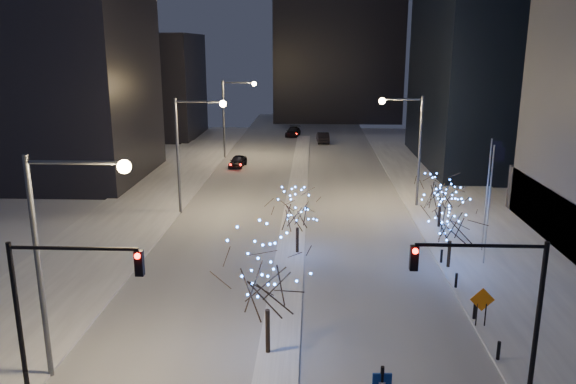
# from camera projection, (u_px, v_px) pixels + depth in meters

# --- Properties ---
(road) EXTENTS (20.00, 130.00, 0.02)m
(road) POSITION_uv_depth(u_px,v_px,m) (297.00, 191.00, 56.43)
(road) COLOR silver
(road) RESTS_ON ground
(median) EXTENTS (2.00, 80.00, 0.15)m
(median) POSITION_uv_depth(u_px,v_px,m) (296.00, 204.00, 51.58)
(median) COLOR white
(median) RESTS_ON ground
(east_sidewalk) EXTENTS (10.00, 90.00, 0.15)m
(east_sidewalk) POSITION_uv_depth(u_px,v_px,m) (495.00, 244.00, 41.26)
(east_sidewalk) COLOR white
(east_sidewalk) RESTS_ON ground
(west_sidewalk) EXTENTS (8.00, 90.00, 0.15)m
(west_sidewalk) POSITION_uv_depth(u_px,v_px,m) (107.00, 238.00, 42.53)
(west_sidewalk) COLOR white
(west_sidewalk) RESTS_ON ground
(filler_west_near) EXTENTS (22.00, 18.00, 24.00)m
(filler_west_near) POSITION_uv_depth(u_px,v_px,m) (36.00, 67.00, 59.46)
(filler_west_near) COLOR black
(filler_west_near) RESTS_ON ground
(filler_west_far) EXTENTS (18.00, 16.00, 16.00)m
(filler_west_far) POSITION_uv_depth(u_px,v_px,m) (141.00, 86.00, 89.37)
(filler_west_far) COLOR black
(filler_west_far) RESTS_ON ground
(horizon_block) EXTENTS (24.00, 14.00, 42.00)m
(horizon_block) POSITION_uv_depth(u_px,v_px,m) (338.00, 9.00, 105.94)
(horizon_block) COLOR black
(horizon_block) RESTS_ON ground
(street_lamp_w_near) EXTENTS (4.40, 0.56, 10.00)m
(street_lamp_w_near) POSITION_uv_depth(u_px,v_px,m) (60.00, 238.00, 23.29)
(street_lamp_w_near) COLOR #595E66
(street_lamp_w_near) RESTS_ON ground
(street_lamp_w_mid) EXTENTS (4.40, 0.56, 10.00)m
(street_lamp_w_mid) POSITION_uv_depth(u_px,v_px,m) (189.00, 140.00, 47.45)
(street_lamp_w_mid) COLOR #595E66
(street_lamp_w_mid) RESTS_ON ground
(street_lamp_w_far) EXTENTS (4.40, 0.56, 10.00)m
(street_lamp_w_far) POSITION_uv_depth(u_px,v_px,m) (232.00, 108.00, 71.61)
(street_lamp_w_far) COLOR #595E66
(street_lamp_w_far) RESTS_ON ground
(street_lamp_east) EXTENTS (3.90, 0.56, 10.00)m
(street_lamp_east) POSITION_uv_depth(u_px,v_px,m) (410.00, 136.00, 49.52)
(street_lamp_east) COLOR #595E66
(street_lamp_east) RESTS_ON ground
(traffic_signal_west) EXTENTS (5.26, 0.43, 7.00)m
(traffic_signal_west) POSITION_uv_depth(u_px,v_px,m) (55.00, 297.00, 21.77)
(traffic_signal_west) COLOR black
(traffic_signal_west) RESTS_ON ground
(traffic_signal_east) EXTENTS (5.26, 0.43, 7.00)m
(traffic_signal_east) POSITION_uv_depth(u_px,v_px,m) (500.00, 295.00, 21.97)
(traffic_signal_east) COLOR black
(traffic_signal_east) RESTS_ON ground
(flagpoles) EXTENTS (1.35, 2.60, 8.00)m
(flagpoles) POSITION_uv_depth(u_px,v_px,m) (490.00, 191.00, 37.48)
(flagpoles) COLOR silver
(flagpoles) RESTS_ON east_sidewalk
(bollards) EXTENTS (0.16, 12.16, 0.90)m
(bollards) POSITION_uv_depth(u_px,v_px,m) (465.00, 295.00, 31.67)
(bollards) COLOR black
(bollards) RESTS_ON east_sidewalk
(car_near) EXTENTS (2.09, 4.23, 1.39)m
(car_near) POSITION_uv_depth(u_px,v_px,m) (238.00, 161.00, 67.67)
(car_near) COLOR black
(car_near) RESTS_ON ground
(car_mid) EXTENTS (1.98, 4.93, 1.59)m
(car_mid) POSITION_uv_depth(u_px,v_px,m) (323.00, 137.00, 84.56)
(car_mid) COLOR black
(car_mid) RESTS_ON ground
(car_far) EXTENTS (2.58, 5.19, 1.45)m
(car_far) POSITION_uv_depth(u_px,v_px,m) (293.00, 132.00, 90.61)
(car_far) COLOR black
(car_far) RESTS_ON ground
(holiday_tree_median_near) EXTENTS (5.59, 5.59, 5.74)m
(holiday_tree_median_near) POSITION_uv_depth(u_px,v_px,m) (267.00, 278.00, 25.65)
(holiday_tree_median_near) COLOR black
(holiday_tree_median_near) RESTS_ON median
(holiday_tree_median_far) EXTENTS (3.38, 3.38, 4.48)m
(holiday_tree_median_far) POSITION_uv_depth(u_px,v_px,m) (297.00, 211.00, 38.73)
(holiday_tree_median_far) COLOR black
(holiday_tree_median_far) RESTS_ON median
(holiday_tree_plaza_near) EXTENTS (4.93, 4.93, 4.91)m
(holiday_tree_plaza_near) POSITION_uv_depth(u_px,v_px,m) (452.00, 220.00, 36.06)
(holiday_tree_plaza_near) COLOR black
(holiday_tree_plaza_near) RESTS_ON east_sidewalk
(holiday_tree_plaza_far) EXTENTS (4.36, 4.36, 4.40)m
(holiday_tree_plaza_far) POSITION_uv_depth(u_px,v_px,m) (441.00, 192.00, 44.33)
(holiday_tree_plaza_far) COLOR black
(holiday_tree_plaza_far) RESTS_ON east_sidewalk
(construction_sign) EXTENTS (1.28, 0.08, 2.11)m
(construction_sign) POSITION_uv_depth(u_px,v_px,m) (482.00, 303.00, 28.79)
(construction_sign) COLOR black
(construction_sign) RESTS_ON east_sidewalk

